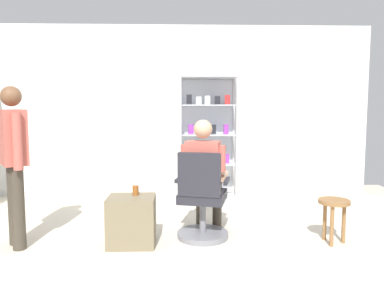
% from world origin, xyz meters
% --- Properties ---
extents(ground_plane, '(7.20, 7.20, 0.00)m').
position_xyz_m(ground_plane, '(0.00, 0.00, 0.00)').
color(ground_plane, beige).
extents(back_wall, '(6.00, 0.10, 2.70)m').
position_xyz_m(back_wall, '(0.00, 3.00, 1.35)').
color(back_wall, silver).
rests_on(back_wall, ground).
extents(display_cabinet_main, '(0.90, 0.45, 1.90)m').
position_xyz_m(display_cabinet_main, '(0.40, 2.76, 0.96)').
color(display_cabinet_main, '#B7B7BC').
rests_on(display_cabinet_main, ground).
extents(office_chair, '(0.62, 0.59, 0.96)m').
position_xyz_m(office_chair, '(0.20, 0.89, 0.39)').
color(office_chair, slate).
rests_on(office_chair, ground).
extents(seated_shopkeeper, '(0.55, 0.62, 1.29)m').
position_xyz_m(seated_shopkeeper, '(0.24, 1.05, 0.71)').
color(seated_shopkeeper, '#3F382D').
rests_on(seated_shopkeeper, ground).
extents(storage_crate, '(0.48, 0.39, 0.51)m').
position_xyz_m(storage_crate, '(-0.53, 0.75, 0.25)').
color(storage_crate, '#72664C').
rests_on(storage_crate, ground).
extents(tea_glass, '(0.07, 0.07, 0.10)m').
position_xyz_m(tea_glass, '(-0.49, 0.81, 0.56)').
color(tea_glass, brown).
rests_on(tea_glass, storage_crate).
extents(standing_customer, '(0.38, 0.45, 1.63)m').
position_xyz_m(standing_customer, '(-1.69, 0.74, 0.93)').
color(standing_customer, '#3F382D').
rests_on(standing_customer, ground).
extents(wooden_stool, '(0.32, 0.32, 0.46)m').
position_xyz_m(wooden_stool, '(1.57, 0.74, 0.37)').
color(wooden_stool, olive).
rests_on(wooden_stool, ground).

